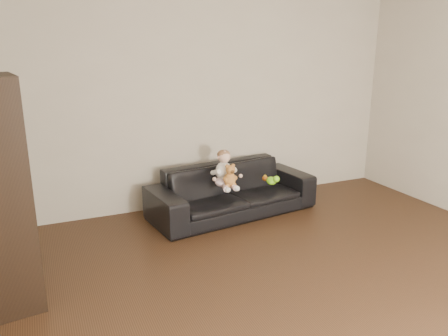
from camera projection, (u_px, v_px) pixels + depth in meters
name	position (u px, v px, depth m)	size (l,w,h in m)	color
floor	(350.00, 320.00, 3.17)	(5.50, 5.50, 0.00)	#3A2314
wall_back	(209.00, 99.00, 5.24)	(5.00, 5.00, 0.00)	#BCB29E
sofa	(232.00, 190.00, 5.11)	(1.95, 0.76, 0.57)	black
baby	(224.00, 171.00, 4.89)	(0.30, 0.37, 0.43)	#F5CFD5
teddy_bear	(230.00, 176.00, 4.78)	(0.15, 0.15, 0.25)	#B97634
toy_green	(271.00, 181.00, 5.01)	(0.11, 0.14, 0.09)	#80EC1B
toy_rattle	(265.00, 178.00, 5.14)	(0.07, 0.07, 0.07)	#CD6118
toy_blue_disc	(271.00, 179.00, 5.20)	(0.10, 0.10, 0.01)	blue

